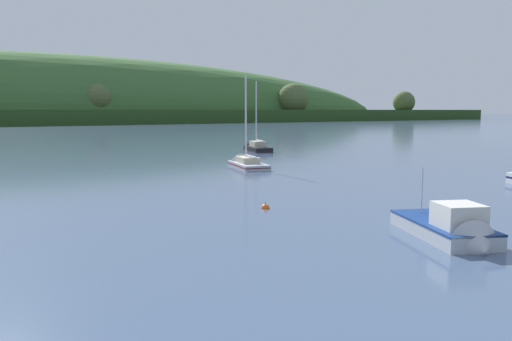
% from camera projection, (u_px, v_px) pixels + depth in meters
% --- Properties ---
extents(far_shoreline_hill, '(453.49, 81.53, 55.85)m').
position_uv_depth(far_shoreline_hill, '(51.00, 122.00, 205.05)').
color(far_shoreline_hill, '#27431B').
rests_on(far_shoreline_hill, ground).
extents(sailboat_near_mooring, '(3.58, 6.42, 9.70)m').
position_uv_depth(sailboat_near_mooring, '(256.00, 149.00, 64.49)').
color(sailboat_near_mooring, '#232328').
rests_on(sailboat_near_mooring, ground).
extents(sailboat_outer_reach, '(3.61, 6.54, 9.23)m').
position_uv_depth(sailboat_outer_reach, '(245.00, 165.00, 46.07)').
color(sailboat_outer_reach, '#ADB2BC').
rests_on(sailboat_outer_reach, ground).
extents(fishing_boat_moored, '(4.12, 5.94, 3.48)m').
position_uv_depth(fishing_boat_moored, '(450.00, 232.00, 20.14)').
color(fishing_boat_moored, '#ADB2BC').
rests_on(fishing_boat_moored, ground).
extents(mooring_buoy_foreground, '(0.46, 0.46, 0.54)m').
position_uv_depth(mooring_buoy_foreground, '(265.00, 208.00, 26.70)').
color(mooring_buoy_foreground, '#EA5B19').
rests_on(mooring_buoy_foreground, ground).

